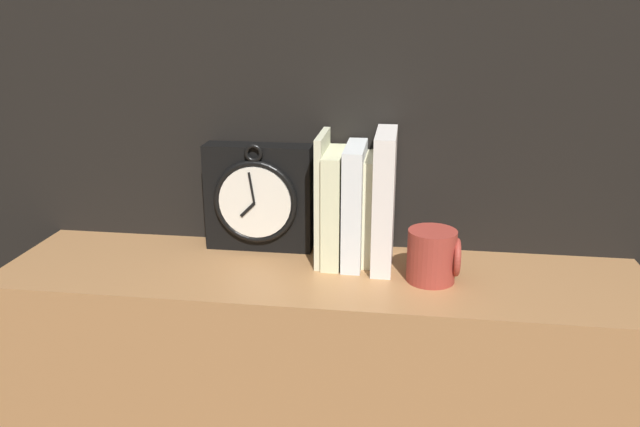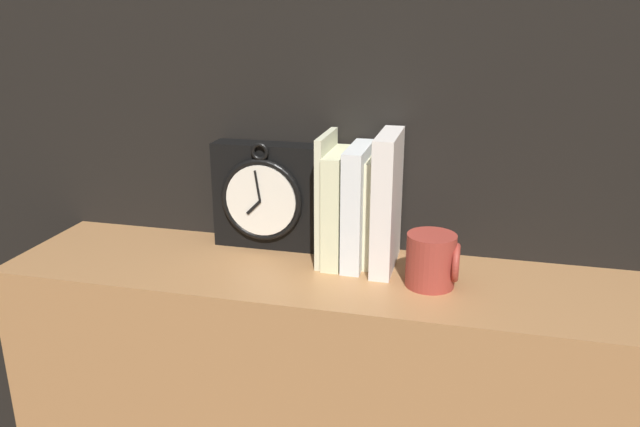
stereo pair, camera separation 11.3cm
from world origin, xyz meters
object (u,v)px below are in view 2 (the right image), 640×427
book_slot1_cream (338,207)px  book_slot4_white (387,202)px  clock (266,196)px  mug (432,260)px  book_slot0_cream (326,198)px  book_slot2_white (358,206)px  book_slot3_cream (373,210)px

book_slot1_cream → book_slot4_white: bearing=-4.3°
clock → mug: bearing=-18.2°
book_slot0_cream → mug: book_slot0_cream is taller
book_slot0_cream → book_slot2_white: book_slot0_cream is taller
book_slot1_cream → book_slot2_white: bearing=-2.5°
book_slot1_cream → book_slot4_white: (0.10, -0.01, 0.02)m
book_slot3_cream → book_slot4_white: 0.04m
book_slot3_cream → book_slot4_white: size_ratio=0.80×
book_slot2_white → book_slot3_cream: size_ratio=1.11×
book_slot2_white → book_slot4_white: (0.06, -0.01, 0.01)m
book_slot2_white → book_slot4_white: bearing=-5.5°
book_slot4_white → book_slot0_cream: bearing=174.9°
book_slot2_white → book_slot4_white: 0.06m
book_slot3_cream → mug: bearing=-35.9°
book_slot3_cream → book_slot4_white: (0.03, -0.02, 0.03)m
book_slot0_cream → book_slot4_white: 0.12m
book_slot0_cream → mug: 0.24m
book_slot1_cream → book_slot2_white: size_ratio=0.94×
mug → book_slot3_cream: bearing=144.1°
book_slot2_white → mug: 0.18m
book_slot1_cream → book_slot3_cream: size_ratio=1.05×
clock → book_slot3_cream: (0.22, -0.03, -0.00)m
clock → book_slot4_white: 0.26m
book_slot0_cream → book_slot1_cream: 0.03m
clock → book_slot0_cream: bearing=-14.3°
clock → book_slot2_white: (0.20, -0.04, 0.01)m
book_slot3_cream → book_slot4_white: bearing=-33.8°
book_slot3_cream → mug: 0.16m
book_slot0_cream → book_slot3_cream: bearing=5.4°
book_slot1_cream → clock: bearing=166.5°
book_slot2_white → clock: bearing=168.6°
book_slot4_white → mug: 0.14m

